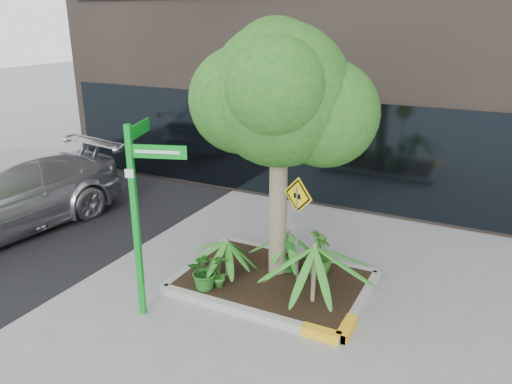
% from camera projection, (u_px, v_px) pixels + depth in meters
% --- Properties ---
extents(ground, '(80.00, 80.00, 0.00)m').
position_uv_depth(ground, '(256.00, 290.00, 8.79)').
color(ground, gray).
rests_on(ground, ground).
extents(asphalt_road, '(7.00, 80.00, 0.01)m').
position_uv_depth(asphalt_road, '(6.00, 225.00, 11.55)').
color(asphalt_road, black).
rests_on(asphalt_road, ground).
extents(planter, '(3.35, 2.36, 0.15)m').
position_uv_depth(planter, '(274.00, 281.00, 8.88)').
color(planter, '#9E9E99').
rests_on(planter, ground).
extents(tree, '(3.06, 2.71, 4.58)m').
position_uv_depth(tree, '(280.00, 95.00, 8.12)').
color(tree, gray).
rests_on(tree, ground).
extents(palm_front, '(1.16, 1.16, 1.29)m').
position_uv_depth(palm_front, '(315.00, 247.00, 7.87)').
color(palm_front, gray).
rests_on(palm_front, ground).
extents(palm_left, '(0.78, 0.78, 0.87)m').
position_uv_depth(palm_left, '(227.00, 241.00, 8.85)').
color(palm_left, gray).
rests_on(palm_left, ground).
extents(palm_back, '(0.81, 0.81, 0.91)m').
position_uv_depth(palm_back, '(289.00, 233.00, 9.09)').
color(palm_back, gray).
rests_on(palm_back, ground).
extents(shrub_a, '(0.85, 0.85, 0.68)m').
position_uv_depth(shrub_a, '(206.00, 270.00, 8.46)').
color(shrub_a, '#1C5919').
rests_on(shrub_a, planter).
extents(shrub_b, '(0.60, 0.60, 0.85)m').
position_uv_depth(shrub_b, '(319.00, 254.00, 8.86)').
color(shrub_b, '#2B641E').
rests_on(shrub_b, planter).
extents(shrub_c, '(0.43, 0.43, 0.64)m').
position_uv_depth(shrub_c, '(220.00, 270.00, 8.51)').
color(shrub_c, '#317424').
rests_on(shrub_c, planter).
extents(shrub_d, '(0.51, 0.51, 0.65)m').
position_uv_depth(shrub_d, '(290.00, 255.00, 9.02)').
color(shrub_d, '#1D671F').
rests_on(shrub_d, planter).
extents(street_sign_post, '(1.10, 0.89, 3.11)m').
position_uv_depth(street_sign_post, '(139.00, 201.00, 7.53)').
color(street_sign_post, '#0E9B23').
rests_on(street_sign_post, ground).
extents(cattle_sign, '(0.58, 0.24, 2.00)m').
position_uv_depth(cattle_sign, '(298.00, 215.00, 8.14)').
color(cattle_sign, slate).
rests_on(cattle_sign, ground).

